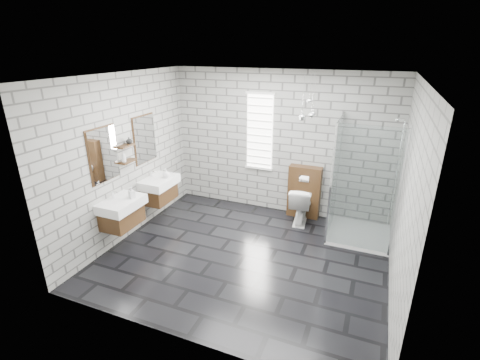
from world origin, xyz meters
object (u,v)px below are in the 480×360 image
Objects in this scene: vanity_left at (120,205)px; vanity_right at (157,183)px; cistern_panel at (304,192)px; shower_enclosure at (355,211)px; toilet at (301,204)px.

vanity_left is 1.00× the size of vanity_right.
cistern_panel is 1.09m from shower_enclosure.
vanity_right is 2.73m from cistern_panel.
shower_enclosure is at bearing 26.17° from vanity_left.
vanity_right is at bearing -168.98° from shower_enclosure.
vanity_right is at bearing -154.22° from cistern_panel.
vanity_right reaches higher than toilet.
toilet is at bearing 164.50° from shower_enclosure.
toilet is at bearing -90.00° from cistern_panel.
cistern_panel is (2.45, 1.18, -0.26)m from vanity_right.
vanity_right is 0.77× the size of shower_enclosure.
shower_enclosure is (0.96, -0.52, 0.00)m from cistern_panel.
shower_enclosure reaches higher than cistern_panel.
shower_enclosure is (3.41, 0.66, -0.25)m from vanity_right.
cistern_panel is at bearing 151.77° from shower_enclosure.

